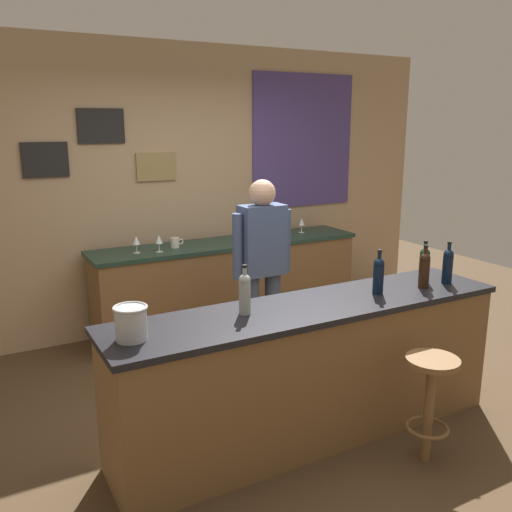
{
  "coord_description": "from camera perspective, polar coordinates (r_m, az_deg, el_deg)",
  "views": [
    {
      "loc": [
        -1.91,
        -3.13,
        2.04
      ],
      "look_at": [
        0.05,
        0.45,
        1.05
      ],
      "focal_mm": 38.38,
      "sensor_mm": 36.0,
      "label": 1
    }
  ],
  "objects": [
    {
      "name": "side_counter",
      "position": [
        5.54,
        -2.83,
        -3.03
      ],
      "size": [
        2.74,
        0.56,
        0.9
      ],
      "color": "brown",
      "rests_on": "ground_plane"
    },
    {
      "name": "wine_glass_b",
      "position": [
        5.04,
        -10.08,
        1.64
      ],
      "size": [
        0.07,
        0.07,
        0.16
      ],
      "color": "silver",
      "rests_on": "side_counter"
    },
    {
      "name": "back_wall",
      "position": [
        5.54,
        -8.06,
        7.09
      ],
      "size": [
        6.0,
        0.09,
        2.8
      ],
      "color": "tan",
      "rests_on": "ground_plane"
    },
    {
      "name": "wine_bottle_e",
      "position": [
        4.15,
        19.36,
        -0.87
      ],
      "size": [
        0.07,
        0.07,
        0.31
      ],
      "color": "black",
      "rests_on": "bar_counter"
    },
    {
      "name": "ground_plane",
      "position": [
        4.19,
        2.41,
        -15.48
      ],
      "size": [
        10.0,
        10.0,
        0.0
      ],
      "primitive_type": "plane",
      "color": "#4C3823"
    },
    {
      "name": "bartender",
      "position": [
        4.39,
        0.64,
        -0.92
      ],
      "size": [
        0.52,
        0.21,
        1.62
      ],
      "color": "#384766",
      "rests_on": "ground_plane"
    },
    {
      "name": "coffee_mug",
      "position": [
        5.21,
        -8.4,
        1.39
      ],
      "size": [
        0.12,
        0.08,
        0.09
      ],
      "color": "silver",
      "rests_on": "side_counter"
    },
    {
      "name": "wine_bottle_b",
      "position": [
        3.76,
        12.65,
        -1.87
      ],
      "size": [
        0.07,
        0.07,
        0.31
      ],
      "color": "black",
      "rests_on": "bar_counter"
    },
    {
      "name": "wine_glass_c",
      "position": [
        5.87,
        4.79,
        3.51
      ],
      "size": [
        0.07,
        0.07,
        0.16
      ],
      "color": "silver",
      "rests_on": "side_counter"
    },
    {
      "name": "bar_stool",
      "position": [
        3.57,
        17.69,
        -13.34
      ],
      "size": [
        0.32,
        0.32,
        0.68
      ],
      "color": "brown",
      "rests_on": "ground_plane"
    },
    {
      "name": "bar_counter",
      "position": [
        3.68,
        5.77,
        -11.81
      ],
      "size": [
        2.72,
        0.6,
        0.92
      ],
      "color": "brown",
      "rests_on": "ground_plane"
    },
    {
      "name": "ice_bucket",
      "position": [
        2.99,
        -12.91,
        -6.74
      ],
      "size": [
        0.19,
        0.19,
        0.19
      ],
      "color": "#B7BABF",
      "rests_on": "bar_counter"
    },
    {
      "name": "wine_bottle_c",
      "position": [
        3.98,
        17.15,
        -1.28
      ],
      "size": [
        0.07,
        0.07,
        0.31
      ],
      "color": "black",
      "rests_on": "bar_counter"
    },
    {
      "name": "wine_glass_a",
      "position": [
        5.04,
        -12.38,
        1.53
      ],
      "size": [
        0.07,
        0.07,
        0.16
      ],
      "color": "silver",
      "rests_on": "side_counter"
    },
    {
      "name": "wine_bottle_a",
      "position": [
        3.29,
        -1.18,
        -3.8
      ],
      "size": [
        0.07,
        0.07,
        0.31
      ],
      "color": "#999E99",
      "rests_on": "bar_counter"
    },
    {
      "name": "wine_bottle_d",
      "position": [
        4.13,
        17.13,
        -0.78
      ],
      "size": [
        0.07,
        0.07,
        0.31
      ],
      "color": "black",
      "rests_on": "bar_counter"
    }
  ]
}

